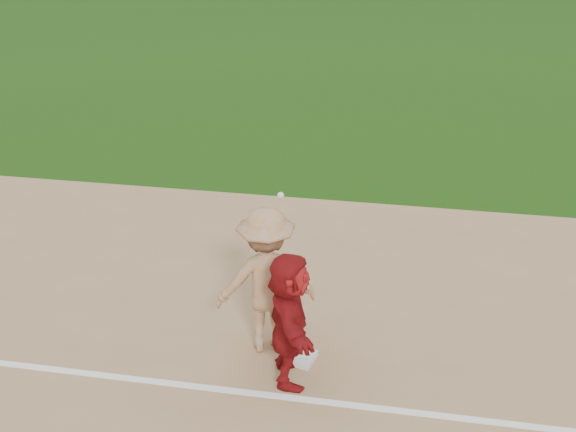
# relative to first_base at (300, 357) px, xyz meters

# --- Properties ---
(ground) EXTENTS (160.00, 160.00, 0.00)m
(ground) POSITION_rel_first_base_xyz_m (-0.44, 0.04, -0.06)
(ground) COLOR #1A400C
(ground) RESTS_ON ground
(foul_line) EXTENTS (60.00, 0.10, 0.01)m
(foul_line) POSITION_rel_first_base_xyz_m (-0.44, -0.76, -0.03)
(foul_line) COLOR white
(foul_line) RESTS_ON infield_dirt
(first_base) EXTENTS (0.42, 0.42, 0.08)m
(first_base) POSITION_rel_first_base_xyz_m (0.00, 0.00, 0.00)
(first_base) COLOR silver
(first_base) RESTS_ON infield_dirt
(base_runner) EXTENTS (0.84, 1.66, 1.71)m
(base_runner) POSITION_rel_first_base_xyz_m (-0.08, -0.37, 0.82)
(base_runner) COLOR maroon
(base_runner) RESTS_ON infield_dirt
(first_base_play) EXTENTS (1.45, 1.12, 2.21)m
(first_base_play) POSITION_rel_first_base_xyz_m (-0.48, 0.24, 0.95)
(first_base_play) COLOR #959598
(first_base_play) RESTS_ON infield_dirt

